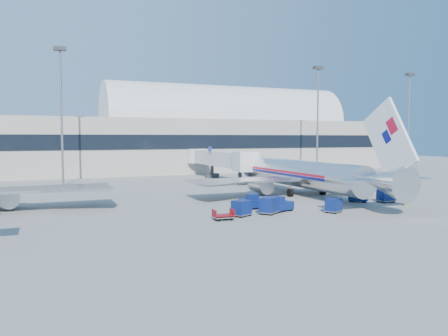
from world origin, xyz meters
name	(u,v)px	position (x,y,z in m)	size (l,w,h in m)	color
ground	(252,204)	(0.00, 0.00, 0.00)	(260.00, 260.00, 0.00)	gray
terminal	(87,139)	(-13.60, 55.96, 7.52)	(170.00, 28.15, 21.00)	#B2AA9E
airliner_main	(303,174)	(10.00, 4.51, 2.93)	(32.00, 37.26, 12.07)	silver
jetbridge_near	(216,158)	(7.60, 30.81, 3.93)	(4.40, 27.50, 6.25)	silver
mast_west	(61,95)	(-20.00, 30.00, 14.79)	(2.00, 1.20, 22.60)	slate
mast_east	(318,104)	(30.00, 30.00, 14.79)	(2.00, 1.20, 22.60)	slate
mast_far_east	(409,108)	(55.00, 30.00, 14.79)	(2.00, 1.20, 22.60)	slate
barrier_near	(361,191)	(18.00, 2.00, 0.45)	(3.00, 0.55, 0.90)	#9E9E96
barrier_mid	(380,190)	(21.30, 2.00, 0.45)	(3.00, 0.55, 0.90)	#9E9E96
barrier_far	(397,189)	(24.60, 2.00, 0.45)	(3.00, 0.55, 0.90)	#9E9E96
tug_lead	(281,204)	(0.33, -6.16, 0.76)	(2.82, 1.95, 1.67)	#0B1A55
tug_right	(358,197)	(12.58, -3.74, 0.65)	(2.20, 2.42, 1.44)	#0B1A55
tug_left	(250,202)	(-1.84, -3.05, 0.77)	(1.60, 2.73, 1.69)	#0B1A55
cart_train_a	(274,204)	(-0.42, -6.01, 0.85)	(2.25, 2.08, 1.60)	#0B1A55
cart_train_b	(269,205)	(-1.62, -7.06, 0.94)	(2.51, 2.42, 1.76)	#0B1A55
cart_train_c	(241,208)	(-4.80, -7.15, 0.87)	(2.29, 2.10, 1.63)	#0B1A55
cart_solo_near	(334,205)	(5.11, -8.93, 0.81)	(2.13, 1.95, 1.52)	#0B1A55
cart_solo_far	(386,195)	(15.59, -5.32, 0.91)	(1.99, 1.56, 1.70)	#0B1A55
cart_open_red	(223,216)	(-7.24, -8.31, 0.37)	(1.98, 1.43, 0.52)	slate
ramp_worker	(406,199)	(15.52, -8.63, 0.87)	(0.63, 0.42, 1.74)	#C5E418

